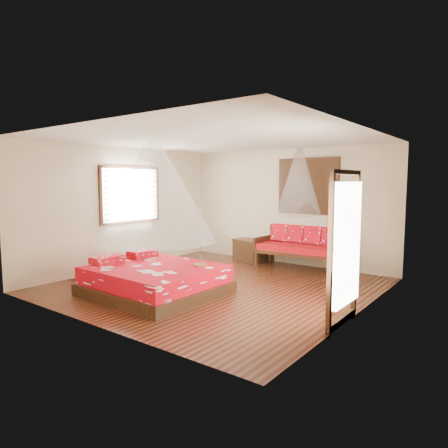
% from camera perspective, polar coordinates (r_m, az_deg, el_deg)
% --- Properties ---
extents(room, '(5.54, 5.54, 2.84)m').
position_cam_1_polar(room, '(7.61, -1.08, 1.51)').
color(room, black).
rests_on(room, ground).
extents(bed, '(2.23, 2.02, 0.65)m').
position_cam_1_polar(bed, '(7.35, -9.90, -7.81)').
color(bed, black).
rests_on(bed, floor).
extents(daybed, '(1.96, 0.87, 0.98)m').
position_cam_1_polar(daybed, '(9.42, 10.86, -3.10)').
color(daybed, black).
rests_on(daybed, floor).
extents(storage_chest, '(0.90, 0.73, 0.55)m').
position_cam_1_polar(storage_chest, '(10.21, 3.77, -3.71)').
color(storage_chest, black).
rests_on(storage_chest, floor).
extents(shutter_panel, '(1.52, 0.06, 1.32)m').
position_cam_1_polar(shutter_panel, '(9.60, 11.89, 5.30)').
color(shutter_panel, black).
rests_on(shutter_panel, wall_back).
extents(window_left, '(0.10, 1.74, 1.34)m').
position_cam_1_polar(window_left, '(9.63, -13.14, 4.09)').
color(window_left, black).
rests_on(window_left, wall_left).
extents(glazed_door, '(0.08, 1.02, 2.16)m').
position_cam_1_polar(glazed_door, '(5.79, 16.71, -3.46)').
color(glazed_door, black).
rests_on(glazed_door, floor).
extents(wine_tray, '(0.26, 0.26, 0.21)m').
position_cam_1_polar(wine_tray, '(7.23, -3.51, -5.48)').
color(wine_tray, brown).
rests_on(wine_tray, bed).
extents(mosquito_net_main, '(2.19, 2.19, 1.80)m').
position_cam_1_polar(mosquito_net_main, '(7.12, -10.02, 4.74)').
color(mosquito_net_main, white).
rests_on(mosquito_net_main, ceiling).
extents(mosquito_net_daybed, '(1.03, 1.03, 1.50)m').
position_cam_1_polar(mosquito_net_daybed, '(9.18, 10.66, 5.93)').
color(mosquito_net_daybed, white).
rests_on(mosquito_net_daybed, ceiling).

